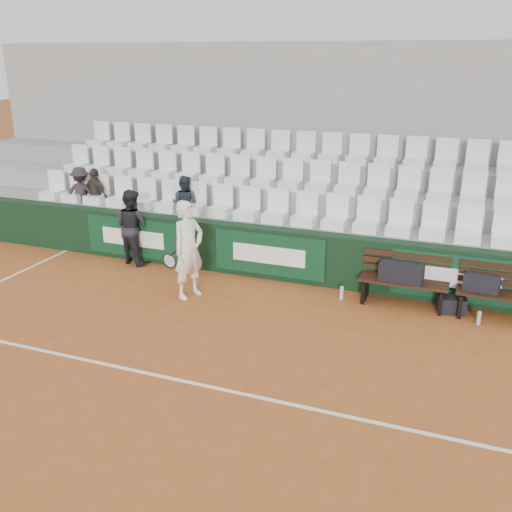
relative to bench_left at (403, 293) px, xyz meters
The scene contains 22 objects.
ground 4.28m from the bench_left, 123.43° to the right, with size 80.00×80.00×0.00m, color #A85626.
court_baseline 4.28m from the bench_left, 123.43° to the right, with size 18.00×0.06×0.01m, color white.
back_barrier 2.34m from the bench_left, 169.58° to the left, with size 18.00×0.34×1.00m.
grandstand_tier_front 2.60m from the bench_left, 155.90° to the left, with size 18.00×0.95×1.00m, color gray.
grandstand_tier_mid 3.13m from the bench_left, 139.62° to the left, with size 18.00×0.95×1.45m, color #959593.
grandstand_tier_back 3.85m from the bench_left, 128.58° to the left, with size 18.00×0.95×1.90m, color gray.
grandstand_rear_wall 4.72m from the bench_left, 123.37° to the left, with size 18.00×0.30×4.40m, color gray.
seat_row_front 2.74m from the bench_left, 159.54° to the left, with size 11.90×0.44×0.63m, color white.
seat_row_mid 3.36m from the bench_left, 142.19° to the left, with size 11.90×0.44×0.63m, color silver.
seat_row_back 4.15m from the bench_left, 130.30° to the left, with size 11.90×0.44×0.63m, color silver.
bench_left is the anchor object (origin of this frame).
bench_right 1.61m from the bench_left, ahead, with size 1.50×0.56×0.45m, color black.
sports_bag_left 0.39m from the bench_left, 142.71° to the right, with size 0.73×0.31×0.31m, color black.
sports_bag_right 1.29m from the bench_left, ahead, with size 0.56×0.26×0.26m, color black.
sports_bag_ground 0.83m from the bench_left, ahead, with size 0.45×0.28×0.28m, color black.
water_bottle_near 1.05m from the bench_left, behind, with size 0.07×0.07×0.24m, color silver.
water_bottle_far 1.31m from the bench_left, 15.23° to the right, with size 0.06×0.06×0.22m, color #AFBFC7.
tennis_player 3.81m from the bench_left, 165.01° to the right, with size 0.81×0.75×1.76m.
ball_kid 5.55m from the bench_left, behind, with size 0.76×0.59×1.56m, color black.
spectator_a 7.48m from the bench_left, behind, with size 0.78×0.45×1.22m, color black.
spectator_b 7.10m from the bench_left, behind, with size 0.71×0.30×1.21m, color #312C27.
spectator_c 4.97m from the bench_left, 168.77° to the left, with size 0.59×0.46×1.21m, color #212631.
Camera 1 is at (3.22, -5.84, 4.13)m, focal length 40.00 mm.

